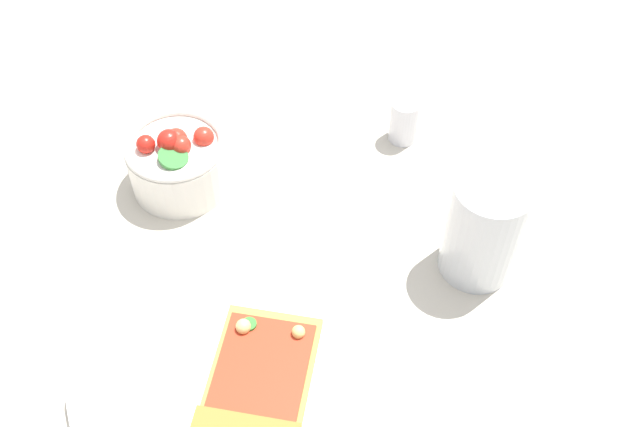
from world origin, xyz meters
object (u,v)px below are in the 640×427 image
object	(u,v)px
soda_glass	(483,230)
pepper_shaker	(405,117)
salad_bowl	(178,161)
plate	(209,371)
pizza_slice_main	(259,381)

from	to	relation	value
soda_glass	pepper_shaker	xyz separation A→B (m)	(-0.18, 0.06, -0.02)
salad_bowl	soda_glass	world-z (taller)	soda_glass
plate	salad_bowl	size ratio (longest dim) A/B	2.33
plate	salad_bowl	world-z (taller)	salad_bowl
pizza_slice_main	salad_bowl	distance (m)	0.27
soda_glass	pizza_slice_main	bearing A→B (deg)	-93.55
plate	pizza_slice_main	bearing A→B (deg)	32.95
soda_glass	pepper_shaker	bearing A→B (deg)	161.29
plate	pepper_shaker	size ratio (longest dim) A/B	3.77
plate	soda_glass	size ratio (longest dim) A/B	2.13
pizza_slice_main	salad_bowl	xyz separation A→B (m)	(-0.26, 0.07, 0.02)
plate	salad_bowl	xyz separation A→B (m)	(-0.22, 0.10, 0.03)
plate	pizza_slice_main	xyz separation A→B (m)	(0.04, 0.03, 0.01)
pizza_slice_main	pepper_shaker	distance (m)	0.36
pizza_slice_main	soda_glass	world-z (taller)	soda_glass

